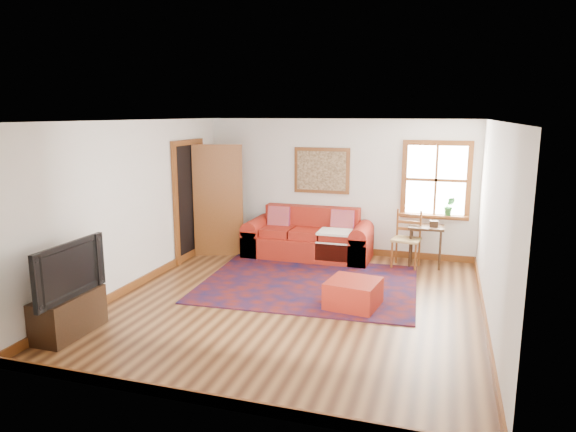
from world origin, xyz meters
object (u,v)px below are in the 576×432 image
(ladder_back_chair, at_px, (407,237))
(side_table, at_px, (426,233))
(red_ottoman, at_px, (353,294))
(media_cabinet, at_px, (69,314))
(red_leather_sofa, at_px, (309,241))

(ladder_back_chair, bearing_deg, side_table, 19.64)
(red_ottoman, bearing_deg, ladder_back_chair, 84.71)
(red_ottoman, bearing_deg, media_cabinet, -140.35)
(red_leather_sofa, bearing_deg, side_table, 0.21)
(side_table, height_order, ladder_back_chair, ladder_back_chair)
(red_leather_sofa, xyz_separation_m, ladder_back_chair, (1.77, -0.10, 0.23))
(media_cabinet, bearing_deg, side_table, 46.47)
(ladder_back_chair, height_order, media_cabinet, ladder_back_chair)
(red_leather_sofa, distance_m, side_table, 2.10)
(side_table, relative_size, ladder_back_chair, 0.73)
(media_cabinet, bearing_deg, ladder_back_chair, 48.04)
(media_cabinet, bearing_deg, red_ottoman, 31.09)
(media_cabinet, bearing_deg, red_leather_sofa, 65.85)
(red_leather_sofa, distance_m, media_cabinet, 4.52)
(red_leather_sofa, relative_size, media_cabinet, 2.53)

